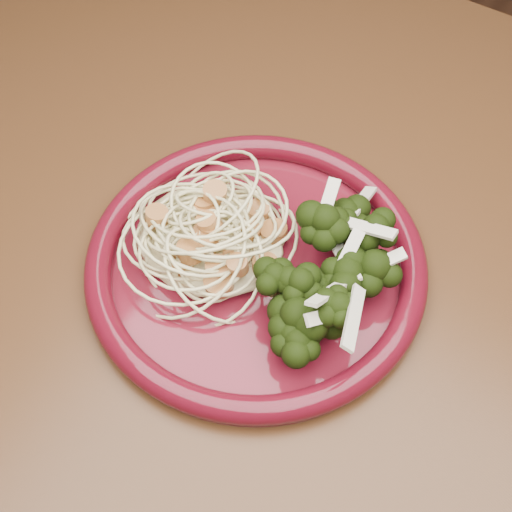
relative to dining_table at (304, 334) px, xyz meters
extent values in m
cube|color=#472814|center=(0.00, 0.00, 0.08)|extent=(1.20, 0.80, 0.04)
cylinder|color=#472814|center=(-0.55, 0.35, -0.30)|extent=(0.06, 0.06, 0.71)
cylinder|color=#520E19|center=(-0.04, -0.02, 0.10)|extent=(0.27, 0.27, 0.01)
torus|color=#520814|center=(-0.04, -0.02, 0.11)|extent=(0.28, 0.28, 0.02)
ellipsoid|color=beige|center=(-0.08, -0.02, 0.12)|extent=(0.13, 0.11, 0.03)
ellipsoid|color=black|center=(0.02, -0.02, 0.13)|extent=(0.09, 0.14, 0.05)
camera|label=1|loc=(0.14, -0.29, 0.57)|focal=50.00mm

